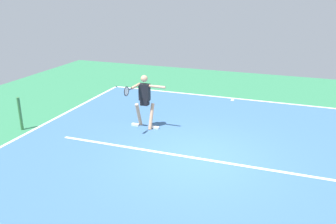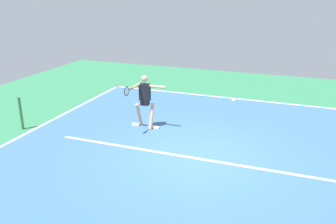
{
  "view_description": "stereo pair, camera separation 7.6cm",
  "coord_description": "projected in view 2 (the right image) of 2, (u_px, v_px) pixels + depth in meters",
  "views": [
    {
      "loc": [
        -2.22,
        8.27,
        4.27
      ],
      "look_at": [
        1.07,
        -0.77,
        0.9
      ],
      "focal_mm": 37.88,
      "sensor_mm": 36.0,
      "label": 1
    },
    {
      "loc": [
        -2.29,
        8.24,
        4.27
      ],
      "look_at": [
        1.07,
        -0.77,
        0.9
      ],
      "focal_mm": 37.88,
      "sensor_mm": 36.0,
      "label": 2
    }
  ],
  "objects": [
    {
      "name": "court_surface",
      "position": [
        195.0,
        157.0,
        9.45
      ],
      "size": [
        10.88,
        11.49,
        0.0
      ],
      "primitive_type": "cube",
      "color": "#38608E",
      "rests_on": "ground_plane"
    },
    {
      "name": "net_post",
      "position": [
        21.0,
        113.0,
        11.17
      ],
      "size": [
        0.09,
        0.09,
        1.07
      ],
      "primitive_type": "cylinder",
      "color": "#38753D",
      "rests_on": "ground_plane"
    },
    {
      "name": "tennis_ball_centre_court",
      "position": [
        142.0,
        105.0,
        13.59
      ],
      "size": [
        0.07,
        0.07,
        0.07
      ],
      "primitive_type": "sphere",
      "color": "yellow",
      "rests_on": "ground_plane"
    },
    {
      "name": "court_line_sideline_right",
      "position": [
        32.0,
        130.0,
        11.23
      ],
      "size": [
        0.1,
        11.49,
        0.01
      ],
      "primitive_type": "cube",
      "color": "white",
      "rests_on": "ground_plane"
    },
    {
      "name": "tennis_player",
      "position": [
        145.0,
        98.0,
        11.15
      ],
      "size": [
        1.18,
        1.22,
        1.74
      ],
      "rotation": [
        0.0,
        0.0,
        -0.01
      ],
      "color": "tan",
      "rests_on": "ground_plane"
    },
    {
      "name": "court_line_baseline_near",
      "position": [
        234.0,
        98.0,
        14.49
      ],
      "size": [
        10.88,
        0.1,
        0.01
      ],
      "primitive_type": "cube",
      "color": "white",
      "rests_on": "ground_plane"
    },
    {
      "name": "ground_plane",
      "position": [
        195.0,
        157.0,
        9.45
      ],
      "size": [
        21.16,
        21.16,
        0.0
      ],
      "primitive_type": "plane",
      "color": "#2D754C"
    },
    {
      "name": "court_line_centre_mark",
      "position": [
        233.0,
        100.0,
        14.31
      ],
      "size": [
        0.1,
        0.3,
        0.01
      ],
      "primitive_type": "cube",
      "color": "white",
      "rests_on": "ground_plane"
    },
    {
      "name": "court_line_service",
      "position": [
        195.0,
        158.0,
        9.4
      ],
      "size": [
        8.16,
        0.1,
        0.01
      ],
      "primitive_type": "cube",
      "color": "white",
      "rests_on": "ground_plane"
    }
  ]
}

